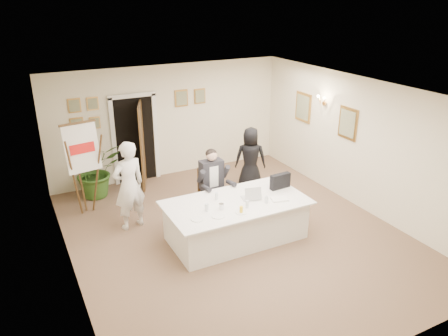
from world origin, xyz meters
TOP-DOWN VIEW (x-y plane):
  - floor at (0.00, 0.00)m, footprint 7.00×7.00m
  - ceiling at (0.00, 0.00)m, footprint 6.00×7.00m
  - wall_back at (0.00, 3.50)m, footprint 6.00×0.10m
  - wall_front at (0.00, -3.50)m, footprint 6.00×0.10m
  - wall_left at (-3.00, 0.00)m, footprint 0.10×7.00m
  - wall_right at (3.00, 0.00)m, footprint 0.10×7.00m
  - doorway at (-0.88, 3.32)m, footprint 1.14×0.86m
  - pictures_back_wall at (-0.80, 3.47)m, footprint 3.40×0.06m
  - pictures_right_wall at (2.97, 1.20)m, footprint 0.06×2.20m
  - wall_sconce at (2.90, 1.20)m, footprint 0.20×0.30m
  - conference_table at (-0.05, -0.12)m, footprint 2.65×1.41m
  - seated_man at (-0.04, 0.91)m, footprint 0.76×0.79m
  - flip_chart at (-2.37, 2.23)m, footprint 0.71×0.49m
  - standing_man at (-1.69, 1.22)m, footprint 0.74×0.57m
  - standing_woman at (1.37, 1.78)m, footprint 0.87×0.77m
  - potted_palm at (-2.00, 3.01)m, footprint 1.26×1.14m
  - laptop at (0.26, -0.11)m, footprint 0.38×0.41m
  - laptop_bag at (1.01, 0.02)m, footprint 0.44×0.15m
  - paper_stack at (0.71, -0.42)m, footprint 0.35×0.28m
  - plate_left at (-0.97, -0.41)m, footprint 0.22×0.22m
  - plate_mid at (-0.60, -0.47)m, footprint 0.28×0.28m
  - plate_near at (-0.18, -0.53)m, footprint 0.24×0.24m
  - glass_a at (-0.69, -0.20)m, footprint 0.09×0.09m
  - glass_b at (0.01, -0.42)m, footprint 0.07×0.07m
  - glass_c at (0.42, -0.41)m, footprint 0.07×0.07m
  - glass_d at (-0.33, 0.13)m, footprint 0.07×0.07m
  - oj_glass at (-0.19, -0.55)m, footprint 0.07×0.07m
  - steel_jug at (-0.43, -0.27)m, footprint 0.11×0.11m

SIDE VIEW (x-z plane):
  - floor at x=0.00m, z-range 0.00..0.00m
  - conference_table at x=-0.05m, z-range 0.01..0.78m
  - potted_palm at x=-2.00m, z-range 0.00..1.25m
  - seated_man at x=-0.04m, z-range 0.00..1.49m
  - standing_woman at x=1.37m, z-range 0.00..1.50m
  - plate_left at x=-0.97m, z-range 0.78..0.79m
  - plate_mid at x=-0.60m, z-range 0.78..0.79m
  - plate_near at x=-0.18m, z-range 0.78..0.79m
  - paper_stack at x=0.71m, z-range 0.78..0.81m
  - steel_jug at x=-0.43m, z-range 0.78..0.89m
  - oj_glass at x=-0.19m, z-range 0.78..0.91m
  - glass_a at x=-0.69m, z-range 0.77..0.92m
  - glass_b at x=0.01m, z-range 0.77..0.92m
  - glass_c at x=0.42m, z-range 0.77..0.92m
  - glass_d at x=-0.33m, z-range 0.77..0.92m
  - standing_man at x=-1.69m, z-range 0.00..1.80m
  - laptop at x=0.26m, z-range 0.77..1.05m
  - flip_chart at x=-2.37m, z-range -0.08..1.91m
  - laptop_bag at x=1.01m, z-range 0.77..1.08m
  - doorway at x=-0.88m, z-range -0.06..2.14m
  - wall_back at x=0.00m, z-range 0.00..2.80m
  - wall_front at x=0.00m, z-range 0.00..2.80m
  - wall_left at x=-3.00m, z-range 0.00..2.80m
  - wall_right at x=3.00m, z-range 0.00..2.80m
  - pictures_right_wall at x=2.97m, z-range 1.35..2.15m
  - pictures_back_wall at x=-0.80m, z-range 1.45..2.25m
  - wall_sconce at x=2.90m, z-range 1.98..2.22m
  - ceiling at x=0.00m, z-range 2.79..2.81m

